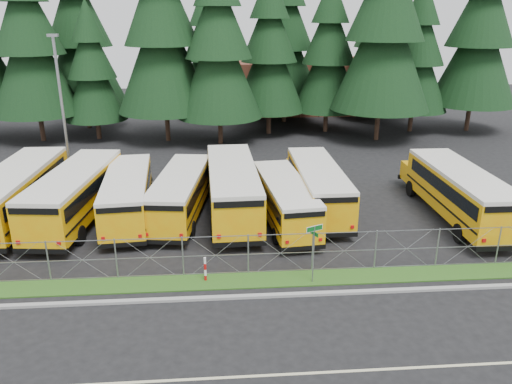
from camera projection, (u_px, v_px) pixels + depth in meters
ground at (268, 263)px, 24.35m from camera, size 120.00×120.00×0.00m
curb at (275, 295)px, 21.43m from camera, size 50.00×0.25×0.12m
grass_verge at (271, 280)px, 22.75m from camera, size 50.00×1.40×0.06m
road_lane_line at (291, 374)px, 16.85m from camera, size 50.00×0.12×0.01m
chainlink_fence at (270, 254)px, 23.07m from camera, size 44.00×0.10×2.00m
brick_building at (284, 85)px, 61.25m from camera, size 22.00×10.00×6.00m
bus_0 at (21, 193)px, 29.02m from camera, size 3.23×12.06×3.14m
bus_1 at (78, 195)px, 28.93m from camera, size 3.99×11.84×3.04m
bus_2 at (128, 196)px, 29.21m from camera, size 3.37×10.67×2.75m
bus_3 at (182, 194)px, 29.49m from camera, size 3.75×10.54×2.70m
bus_4 at (232, 189)px, 29.72m from camera, size 3.19×11.99×3.12m
bus_5 at (284, 201)px, 28.68m from camera, size 3.27×10.07×2.59m
bus_6 at (317, 188)px, 30.45m from camera, size 2.57×10.85×2.84m
bus_east at (456, 193)px, 29.19m from camera, size 2.80×11.58×3.03m
street_sign at (314, 242)px, 21.86m from camera, size 0.77×0.51×2.81m
striped_bollard at (205, 269)px, 22.47m from camera, size 0.11×0.11×1.20m
light_standard at (62, 103)px, 34.79m from camera, size 0.70×0.35×10.14m
conifer_1 at (30, 45)px, 44.40m from camera, size 7.93×7.93×17.54m
conifer_2 at (92, 71)px, 45.93m from camera, size 5.76×5.76×12.73m
conifer_3 at (162, 34)px, 44.14m from camera, size 8.70×8.70×19.25m
conifer_4 at (218, 49)px, 43.49m from camera, size 7.68×7.68×16.99m
conifer_5 at (269, 54)px, 47.55m from camera, size 7.02×7.02×15.52m
conifer_6 at (329, 56)px, 48.44m from camera, size 6.76×6.76×14.94m
conifer_7 at (385, 29)px, 44.26m from camera, size 9.09×9.09×20.10m
conifer_8 at (417, 57)px, 48.62m from camera, size 6.64×6.64×14.68m
conifer_9 at (480, 37)px, 48.31m from camera, size 8.32×8.32×18.40m
conifer_10 at (79, 37)px, 49.45m from camera, size 8.27×8.27×18.28m
conifer_11 at (206, 54)px, 54.41m from camera, size 6.48×6.48×14.32m
conifer_12 at (285, 42)px, 52.56m from camera, size 7.74×7.74×17.12m
conifer_13 at (382, 39)px, 54.13m from camera, size 7.90×7.90×17.48m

